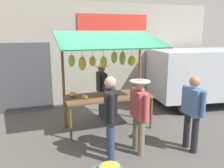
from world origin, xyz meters
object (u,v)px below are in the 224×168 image
Objects in this scene: shopper_in_striped_shirt at (139,111)px; shopper_with_ponytail at (193,109)px; parked_van at (212,72)px; market_stall at (108,69)px; vendor_with_sunhat at (102,87)px; shopper_in_grey_tee at (110,112)px.

shopper_in_striped_shirt is 1.12m from shopper_with_ponytail.
shopper_in_striped_shirt is at bearing 38.44° from parked_van.
market_stall reaches higher than parked_van.
vendor_with_sunhat is (-0.04, -0.69, -0.62)m from market_stall.
parked_van reaches higher than shopper_in_striped_shirt.
market_stall is 1.50× the size of shopper_in_grey_tee.
vendor_with_sunhat is 3.96m from parked_van.
shopper_in_grey_tee is (1.72, -0.23, 0.04)m from shopper_with_ponytail.
shopper_with_ponytail is at bearing -83.91° from shopper_in_grey_tee.
shopper_in_grey_tee is at bearing 35.13° from parked_van.
market_stall is at bearing 8.35° from shopper_in_striped_shirt.
shopper_in_grey_tee reaches higher than shopper_in_striped_shirt.
shopper_with_ponytail is at bearing 126.89° from market_stall.
market_stall is 4.09m from parked_van.
vendor_with_sunhat is 0.95× the size of shopper_in_grey_tee.
shopper_in_grey_tee is 0.36× the size of parked_van.
shopper_with_ponytail is (-1.09, 0.26, 0.01)m from shopper_in_striped_shirt.
shopper_in_striped_shirt is (-0.16, 2.14, -0.01)m from vendor_with_sunhat.
shopper_with_ponytail is (-1.25, 2.40, -0.01)m from vendor_with_sunhat.
shopper_in_striped_shirt is 0.34× the size of parked_van.
shopper_with_ponytail is 0.35× the size of parked_van.
parked_van is (-3.95, -0.07, 0.19)m from vendor_with_sunhat.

